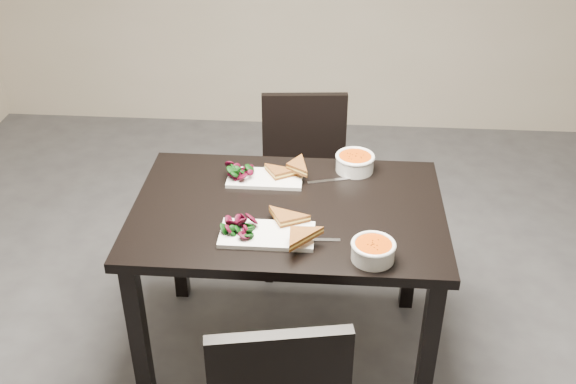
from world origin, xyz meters
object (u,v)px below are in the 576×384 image
object	(u,v)px
plate_near	(267,235)
plate_far	(265,178)
soup_bowl_far	(355,162)
soup_bowl_near	(373,250)
table	(288,228)
chair_far	(305,171)

from	to	relation	value
plate_near	plate_far	distance (m)	0.40
plate_near	soup_bowl_far	distance (m)	0.60
plate_near	plate_far	xyz separation A→B (m)	(-0.05, 0.40, -0.00)
plate_near	soup_bowl_near	size ratio (longest dim) A/B	2.20
table	plate_near	size ratio (longest dim) A/B	3.53
table	soup_bowl_near	size ratio (longest dim) A/B	7.76
chair_far	plate_far	bearing A→B (deg)	-109.05
soup_bowl_near	soup_bowl_far	world-z (taller)	soup_bowl_far
table	plate_near	bearing A→B (deg)	-107.14
table	plate_near	world-z (taller)	plate_near
chair_far	plate_near	world-z (taller)	chair_far
table	chair_far	distance (m)	0.76
chair_far	soup_bowl_far	xyz separation A→B (m)	(0.23, -0.44, 0.31)
plate_far	soup_bowl_far	size ratio (longest dim) A/B	1.85
soup_bowl_far	plate_far	bearing A→B (deg)	-163.61
soup_bowl_far	table	bearing A→B (deg)	-130.13
plate_near	plate_far	world-z (taller)	plate_near
chair_far	plate_near	distance (m)	0.98
table	plate_far	bearing A→B (deg)	118.85
soup_bowl_near	table	bearing A→B (deg)	136.10
table	soup_bowl_near	distance (m)	0.46
plate_far	soup_bowl_far	distance (m)	0.38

